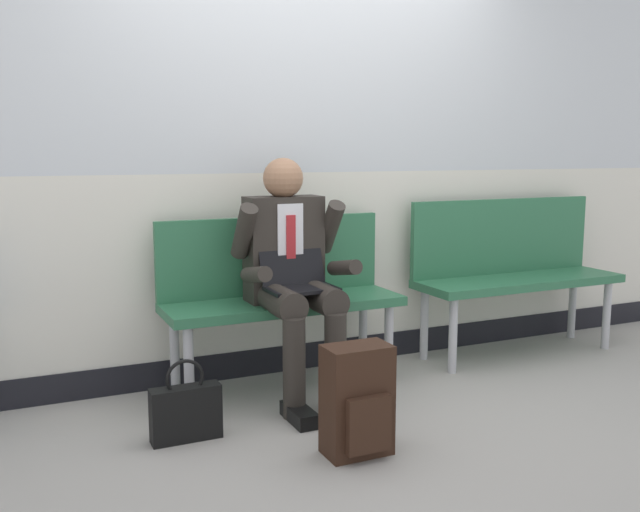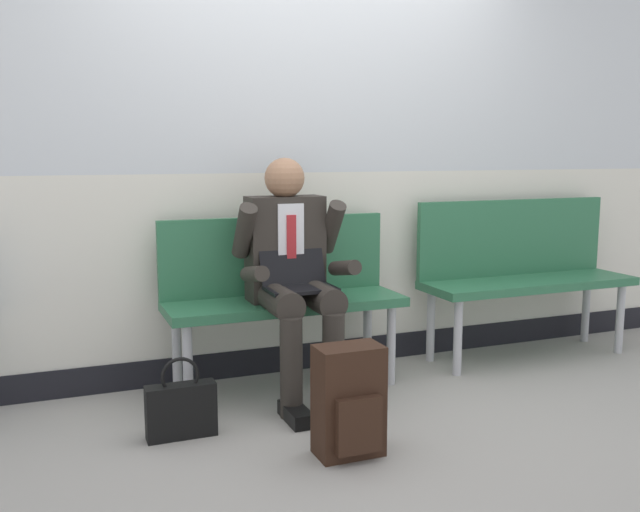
{
  "view_description": "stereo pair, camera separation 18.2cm",
  "coord_description": "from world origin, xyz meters",
  "px_view_note": "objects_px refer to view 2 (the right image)",
  "views": [
    {
      "loc": [
        -1.58,
        -3.1,
        1.28
      ],
      "look_at": [
        -0.12,
        0.07,
        0.75
      ],
      "focal_mm": 39.05,
      "sensor_mm": 36.0,
      "label": 1
    },
    {
      "loc": [
        -1.42,
        -3.18,
        1.28
      ],
      "look_at": [
        -0.12,
        0.07,
        0.75
      ],
      "focal_mm": 39.05,
      "sensor_mm": 36.0,
      "label": 2
    }
  ],
  "objects_px": {
    "bench_with_person": "(281,287)",
    "person_seated": "(293,271)",
    "backpack": "(349,402)",
    "bench_empty": "(521,265)",
    "handbag": "(181,409)"
  },
  "relations": [
    {
      "from": "bench_with_person",
      "to": "backpack",
      "type": "xyz_separation_m",
      "value": [
        -0.02,
        -0.96,
        -0.32
      ]
    },
    {
      "from": "backpack",
      "to": "handbag",
      "type": "xyz_separation_m",
      "value": [
        -0.63,
        0.45,
        -0.1
      ]
    },
    {
      "from": "handbag",
      "to": "backpack",
      "type": "bearing_deg",
      "value": -35.49
    },
    {
      "from": "backpack",
      "to": "handbag",
      "type": "distance_m",
      "value": 0.78
    },
    {
      "from": "bench_with_person",
      "to": "backpack",
      "type": "relative_size",
      "value": 2.7
    },
    {
      "from": "person_seated",
      "to": "handbag",
      "type": "distance_m",
      "value": 0.9
    },
    {
      "from": "handbag",
      "to": "person_seated",
      "type": "bearing_deg",
      "value": 26.02
    },
    {
      "from": "bench_with_person",
      "to": "person_seated",
      "type": "bearing_deg",
      "value": -90.0
    },
    {
      "from": "bench_empty",
      "to": "person_seated",
      "type": "height_order",
      "value": "person_seated"
    },
    {
      "from": "bench_with_person",
      "to": "backpack",
      "type": "distance_m",
      "value": 1.02
    },
    {
      "from": "bench_with_person",
      "to": "bench_empty",
      "type": "xyz_separation_m",
      "value": [
        1.59,
        0.01,
        0.02
      ]
    },
    {
      "from": "person_seated",
      "to": "backpack",
      "type": "relative_size",
      "value": 2.62
    },
    {
      "from": "bench_with_person",
      "to": "handbag",
      "type": "bearing_deg",
      "value": -141.47
    },
    {
      "from": "backpack",
      "to": "handbag",
      "type": "bearing_deg",
      "value": 144.51
    },
    {
      "from": "bench_with_person",
      "to": "person_seated",
      "type": "relative_size",
      "value": 1.03
    }
  ]
}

